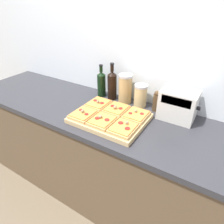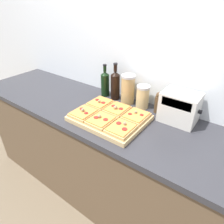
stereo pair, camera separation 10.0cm
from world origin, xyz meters
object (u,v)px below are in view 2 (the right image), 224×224
(cutting_board, at_px, (110,118))
(pepper_mill, at_px, (158,103))
(olive_oil_bottle, at_px, (105,83))
(toaster_oven, at_px, (180,107))
(grain_jar_short, at_px, (143,97))
(grain_jar_tall, at_px, (128,89))
(wine_bottle, at_px, (115,85))

(cutting_board, xyz_separation_m, pepper_mill, (0.22, 0.31, 0.06))
(pepper_mill, bearing_deg, cutting_board, -126.29)
(olive_oil_bottle, bearing_deg, toaster_oven, -2.19)
(olive_oil_bottle, height_order, grain_jar_short, olive_oil_bottle)
(cutting_board, distance_m, toaster_oven, 0.49)
(grain_jar_tall, bearing_deg, pepper_mill, 0.00)
(wine_bottle, distance_m, grain_jar_tall, 0.13)
(toaster_oven, bearing_deg, pepper_mill, 171.33)
(wine_bottle, distance_m, pepper_mill, 0.40)
(cutting_board, bearing_deg, wine_bottle, 118.93)
(grain_jar_tall, distance_m, toaster_oven, 0.44)
(cutting_board, distance_m, grain_jar_short, 0.33)
(olive_oil_bottle, distance_m, grain_jar_short, 0.37)
(wine_bottle, height_order, pepper_mill, wine_bottle)
(grain_jar_tall, height_order, pepper_mill, grain_jar_tall)
(wine_bottle, bearing_deg, grain_jar_short, 0.00)
(grain_jar_short, bearing_deg, pepper_mill, -0.00)
(olive_oil_bottle, height_order, wine_bottle, wine_bottle)
(toaster_oven, bearing_deg, olive_oil_bottle, 177.81)
(olive_oil_bottle, xyz_separation_m, toaster_oven, (0.67, -0.03, -0.01))
(olive_oil_bottle, distance_m, pepper_mill, 0.50)
(cutting_board, distance_m, pepper_mill, 0.38)
(grain_jar_tall, relative_size, toaster_oven, 0.88)
(olive_oil_bottle, bearing_deg, cutting_board, -47.81)
(cutting_board, xyz_separation_m, toaster_oven, (0.39, 0.28, 0.09))
(cutting_board, relative_size, pepper_mill, 3.06)
(cutting_board, height_order, pepper_mill, pepper_mill)
(cutting_board, relative_size, grain_jar_short, 2.77)
(grain_jar_short, bearing_deg, cutting_board, -106.92)
(grain_jar_tall, relative_size, grain_jar_short, 1.31)
(wine_bottle, bearing_deg, pepper_mill, -0.00)
(wine_bottle, height_order, grain_jar_tall, wine_bottle)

